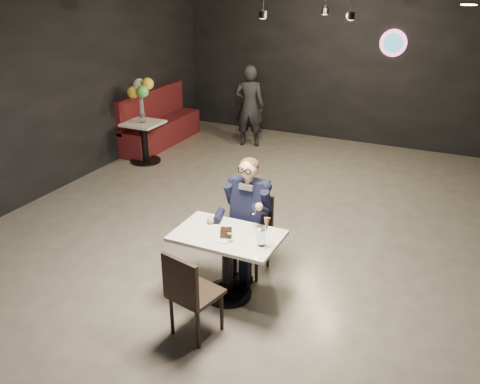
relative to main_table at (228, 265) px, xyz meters
The scene contains 16 objects.
floor 1.54m from the main_table, 101.33° to the left, with size 9.00×9.00×0.00m, color gray.
wall_sign 6.17m from the main_table, 85.12° to the left, with size 0.50×0.06×0.50m, color pink, non-canonical shape.
main_table is the anchor object (origin of this frame).
chair_far 0.56m from the main_table, 90.00° to the left, with size 0.42×0.46×0.92m, color black.
chair_near 0.67m from the main_table, 90.00° to the right, with size 0.42×0.46×0.92m, color black.
seated_man 0.65m from the main_table, 90.00° to the left, with size 0.60×0.80×1.44m, color black.
dessert_plate 0.39m from the main_table, 80.57° to the right, with size 0.23×0.23×0.01m, color white.
cake_slice 0.43m from the main_table, 72.09° to the right, with size 0.11×0.09×0.08m, color black.
mint_leaf 0.49m from the main_table, 53.34° to the right, with size 0.07×0.04×0.01m, color green.
sundae_glass 0.62m from the main_table, ahead, with size 0.08×0.08×0.17m, color silver.
wafer_cone 0.78m from the main_table, ahead, with size 0.07×0.07×0.13m, color tan.
booth_bench 5.43m from the main_table, 130.76° to the left, with size 0.54×2.16×1.08m, color #470F0F.
side_table 4.49m from the main_table, 136.20° to the left, with size 0.62×0.62×0.78m, color silver.
balloon_vase 4.52m from the main_table, 136.20° to the left, with size 0.10×0.10×0.15m, color silver.
balloon_bunch 4.57m from the main_table, 136.20° to the left, with size 0.39×0.39×0.64m, color yellow.
passerby 5.20m from the main_table, 111.77° to the left, with size 0.58×0.38×1.60m, color black.
Camera 1 is at (2.38, -5.58, 3.24)m, focal length 38.00 mm.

